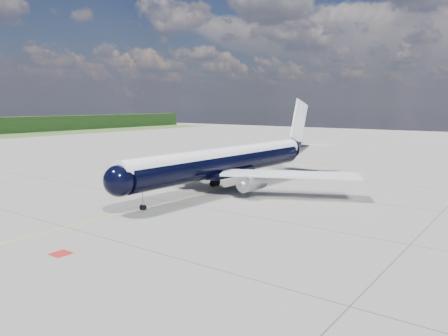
{
  "coord_description": "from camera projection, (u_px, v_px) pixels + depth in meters",
  "views": [
    {
      "loc": [
        38.89,
        -30.34,
        12.51
      ],
      "look_at": [
        4.45,
        16.47,
        4.0
      ],
      "focal_mm": 35.0,
      "sensor_mm": 36.0,
      "label": 1
    }
  ],
  "objects": [
    {
      "name": "ground",
      "position": [
        251.0,
        180.0,
        72.71
      ],
      "size": [
        320.0,
        320.0,
        0.0
      ],
      "primitive_type": "plane",
      "color": "gray",
      "rests_on": "ground"
    },
    {
      "name": "red_marking",
      "position": [
        61.0,
        254.0,
        36.84
      ],
      "size": [
        1.6,
        1.6,
        0.01
      ],
      "primitive_type": "cube",
      "color": "maroon",
      "rests_on": "ground"
    },
    {
      "name": "main_airliner",
      "position": [
        230.0,
        161.0,
        64.65
      ],
      "size": [
        38.51,
        46.85,
        13.54
      ],
      "rotation": [
        0.0,
        0.0,
        -0.03
      ],
      "color": "black",
      "rests_on": "ground"
    },
    {
      "name": "taxiway_centerline",
      "position": [
        233.0,
        184.0,
        68.72
      ],
      "size": [
        0.16,
        160.0,
        0.01
      ],
      "primitive_type": "cube",
      "color": "#EDAF0C",
      "rests_on": "ground"
    }
  ]
}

